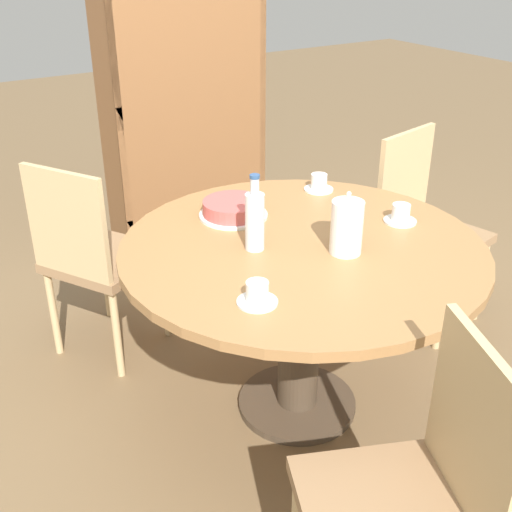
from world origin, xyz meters
name	(u,v)px	position (x,y,z in m)	size (l,w,h in m)	color
ground_plane	(297,405)	(0.00, 0.00, 0.00)	(14.00, 14.00, 0.00)	brown
dining_table	(301,279)	(0.00, 0.00, 0.60)	(1.32, 1.32, 0.74)	#473828
chair_a	(412,496)	(-0.31, -0.90, 0.50)	(0.55, 0.55, 0.92)	tan
chair_b	(424,224)	(0.91, 0.26, 0.50)	(0.50, 0.50, 0.92)	tan
chair_c	(95,255)	(-0.52, 0.79, 0.50)	(0.57, 0.57, 0.92)	tan
bookshelf	(185,101)	(0.32, 1.55, 0.89)	(0.91, 0.28, 1.88)	brown
coffee_pot	(347,225)	(0.09, -0.13, 0.85)	(0.11, 0.11, 0.23)	white
water_bottle	(255,220)	(-0.17, 0.06, 0.85)	(0.07, 0.07, 0.28)	silver
cake_main	(233,209)	(-0.09, 0.35, 0.77)	(0.27, 0.27, 0.07)	white
cup_a	(257,295)	(-0.36, -0.25, 0.77)	(0.13, 0.13, 0.07)	silver
cup_b	(401,215)	(0.43, -0.04, 0.77)	(0.13, 0.13, 0.07)	silver
cup_c	(319,184)	(0.37, 0.39, 0.77)	(0.13, 0.13, 0.07)	silver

